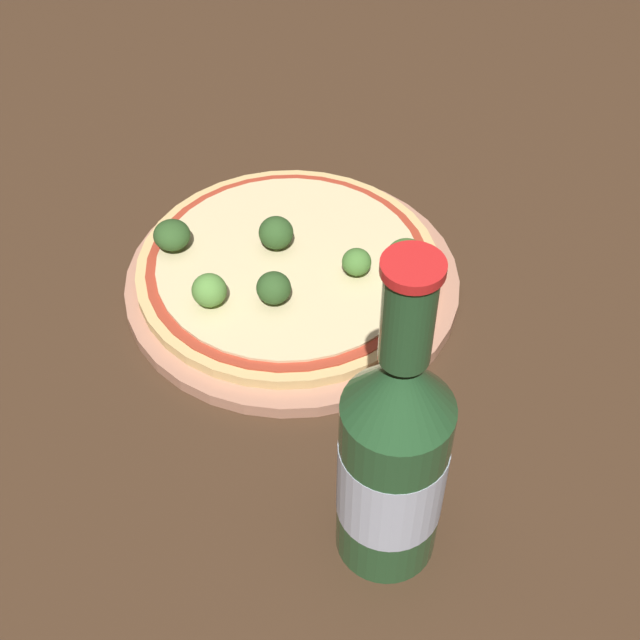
{
  "coord_description": "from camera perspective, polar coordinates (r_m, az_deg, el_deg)",
  "views": [
    {
      "loc": [
        0.5,
        -0.27,
        0.56
      ],
      "look_at": [
        0.1,
        -0.03,
        0.06
      ],
      "focal_mm": 50.0,
      "sensor_mm": 36.0,
      "label": 1
    }
  ],
  "objects": [
    {
      "name": "beer_bottle",
      "position": [
        0.56,
        4.7,
        -8.81
      ],
      "size": [
        0.07,
        0.07,
        0.26
      ],
      "color": "#234C28",
      "rests_on": "ground_plane"
    },
    {
      "name": "broccoli_floret_5",
      "position": [
        0.76,
        5.56,
        4.1
      ],
      "size": [
        0.03,
        0.03,
        0.03
      ],
      "color": "#89A866",
      "rests_on": "pizza"
    },
    {
      "name": "broccoli_floret_3",
      "position": [
        0.79,
        -9.46,
        5.38
      ],
      "size": [
        0.03,
        0.03,
        0.03
      ],
      "color": "#89A866",
      "rests_on": "pizza"
    },
    {
      "name": "plate",
      "position": [
        0.79,
        -1.65,
        2.54
      ],
      "size": [
        0.29,
        0.29,
        0.01
      ],
      "color": "tan",
      "rests_on": "ground_plane"
    },
    {
      "name": "pizza",
      "position": [
        0.78,
        -2.21,
        3.3
      ],
      "size": [
        0.27,
        0.27,
        0.01
      ],
      "color": "tan",
      "rests_on": "plate"
    },
    {
      "name": "broccoli_floret_4",
      "position": [
        0.78,
        -2.72,
        5.64
      ],
      "size": [
        0.03,
        0.03,
        0.03
      ],
      "color": "#89A866",
      "rests_on": "pizza"
    },
    {
      "name": "broccoli_floret_0",
      "position": [
        0.73,
        -7.1,
        1.9
      ],
      "size": [
        0.03,
        0.03,
        0.03
      ],
      "color": "#89A866",
      "rests_on": "pizza"
    },
    {
      "name": "broccoli_floret_2",
      "position": [
        0.73,
        -2.98,
        2.05
      ],
      "size": [
        0.03,
        0.03,
        0.03
      ],
      "color": "#89A866",
      "rests_on": "pizza"
    },
    {
      "name": "ground_plane",
      "position": [
        0.79,
        -1.99,
        2.47
      ],
      "size": [
        3.0,
        3.0,
        0.0
      ],
      "primitive_type": "plane",
      "color": "#3D2819"
    },
    {
      "name": "broccoli_floret_1",
      "position": [
        0.75,
        2.36,
        3.73
      ],
      "size": [
        0.02,
        0.02,
        0.03
      ],
      "color": "#89A866",
      "rests_on": "pizza"
    }
  ]
}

